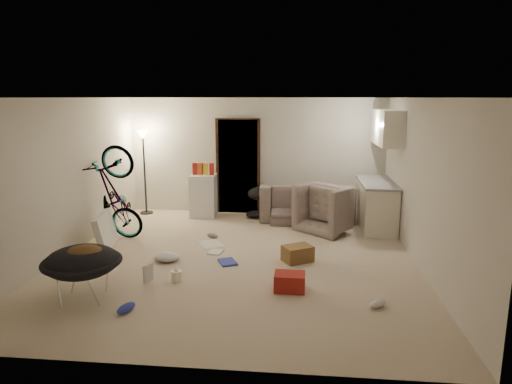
# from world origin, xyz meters

# --- Properties ---
(floor) EXTENTS (5.50, 6.00, 0.02)m
(floor) POSITION_xyz_m (0.00, 0.00, -0.01)
(floor) COLOR beige
(floor) RESTS_ON ground
(ceiling) EXTENTS (5.50, 6.00, 0.02)m
(ceiling) POSITION_xyz_m (0.00, 0.00, 2.51)
(ceiling) COLOR white
(ceiling) RESTS_ON wall_back
(wall_back) EXTENTS (5.50, 0.02, 2.50)m
(wall_back) POSITION_xyz_m (0.00, 3.01, 1.25)
(wall_back) COLOR beige
(wall_back) RESTS_ON floor
(wall_front) EXTENTS (5.50, 0.02, 2.50)m
(wall_front) POSITION_xyz_m (0.00, -3.01, 1.25)
(wall_front) COLOR beige
(wall_front) RESTS_ON floor
(wall_left) EXTENTS (0.02, 6.00, 2.50)m
(wall_left) POSITION_xyz_m (-2.76, 0.00, 1.25)
(wall_left) COLOR beige
(wall_left) RESTS_ON floor
(wall_right) EXTENTS (0.02, 6.00, 2.50)m
(wall_right) POSITION_xyz_m (2.76, 0.00, 1.25)
(wall_right) COLOR beige
(wall_right) RESTS_ON floor
(doorway) EXTENTS (0.85, 0.10, 2.04)m
(doorway) POSITION_xyz_m (-0.40, 2.97, 1.02)
(doorway) COLOR black
(doorway) RESTS_ON floor
(door_trim) EXTENTS (0.97, 0.04, 2.10)m
(door_trim) POSITION_xyz_m (-0.40, 2.94, 1.02)
(door_trim) COLOR black
(door_trim) RESTS_ON floor
(floor_lamp) EXTENTS (0.28, 0.28, 1.81)m
(floor_lamp) POSITION_xyz_m (-2.40, 2.65, 1.31)
(floor_lamp) COLOR black
(floor_lamp) RESTS_ON floor
(kitchen_counter) EXTENTS (0.60, 1.50, 0.88)m
(kitchen_counter) POSITION_xyz_m (2.43, 2.00, 0.44)
(kitchen_counter) COLOR silver
(kitchen_counter) RESTS_ON floor
(counter_top) EXTENTS (0.64, 1.54, 0.04)m
(counter_top) POSITION_xyz_m (2.43, 2.00, 0.90)
(counter_top) COLOR gray
(counter_top) RESTS_ON kitchen_counter
(kitchen_uppers) EXTENTS (0.38, 1.40, 0.65)m
(kitchen_uppers) POSITION_xyz_m (2.56, 2.00, 1.95)
(kitchen_uppers) COLOR silver
(kitchen_uppers) RESTS_ON wall_right
(sofa) EXTENTS (1.93, 0.80, 0.56)m
(sofa) POSITION_xyz_m (1.10, 2.45, 0.28)
(sofa) COLOR #353B34
(sofa) RESTS_ON floor
(armchair) EXTENTS (1.34, 1.33, 0.66)m
(armchair) POSITION_xyz_m (1.61, 1.84, 0.33)
(armchair) COLOR #353B34
(armchair) RESTS_ON floor
(bicycle) EXTENTS (1.81, 0.94, 1.01)m
(bicycle) POSITION_xyz_m (-2.30, 0.77, 0.46)
(bicycle) COLOR black
(bicycle) RESTS_ON floor
(book_asset) EXTENTS (0.30, 0.28, 0.02)m
(book_asset) POSITION_xyz_m (-1.15, -1.11, 0.01)
(book_asset) COLOR #A32118
(book_asset) RESTS_ON floor
(mini_fridge) EXTENTS (0.55, 0.55, 0.90)m
(mini_fridge) POSITION_xyz_m (-1.09, 2.55, 0.45)
(mini_fridge) COLOR white
(mini_fridge) RESTS_ON floor
(snack_box_0) EXTENTS (0.11, 0.08, 0.30)m
(snack_box_0) POSITION_xyz_m (-1.26, 2.55, 1.00)
(snack_box_0) COLOR #A32118
(snack_box_0) RESTS_ON mini_fridge
(snack_box_1) EXTENTS (0.11, 0.09, 0.30)m
(snack_box_1) POSITION_xyz_m (-1.14, 2.55, 1.00)
(snack_box_1) COLOR #C44C18
(snack_box_1) RESTS_ON mini_fridge
(snack_box_2) EXTENTS (0.11, 0.09, 0.30)m
(snack_box_2) POSITION_xyz_m (-1.02, 2.55, 1.00)
(snack_box_2) COLOR yellow
(snack_box_2) RESTS_ON mini_fridge
(snack_box_3) EXTENTS (0.11, 0.08, 0.30)m
(snack_box_3) POSITION_xyz_m (-0.90, 2.55, 1.00)
(snack_box_3) COLOR #A32118
(snack_box_3) RESTS_ON mini_fridge
(saucer_chair) EXTENTS (0.98, 0.98, 0.69)m
(saucer_chair) POSITION_xyz_m (-1.72, -1.67, 0.41)
(saucer_chair) COLOR silver
(saucer_chair) RESTS_ON floor
(hoodie) EXTENTS (0.61, 0.57, 0.22)m
(hoodie) POSITION_xyz_m (-1.67, -1.70, 0.61)
(hoodie) COLOR #53361C
(hoodie) RESTS_ON saucer_chair
(sofa_drape) EXTENTS (0.65, 0.58, 0.28)m
(sofa_drape) POSITION_xyz_m (0.15, 2.45, 0.54)
(sofa_drape) COLOR black
(sofa_drape) RESTS_ON sofa
(tv_box) EXTENTS (0.39, 0.92, 0.60)m
(tv_box) POSITION_xyz_m (-2.30, 0.31, 0.29)
(tv_box) COLOR silver
(tv_box) RESTS_ON floor
(drink_case_a) EXTENTS (0.53, 0.49, 0.25)m
(drink_case_a) POSITION_xyz_m (0.94, -0.03, 0.12)
(drink_case_a) COLOR brown
(drink_case_a) RESTS_ON floor
(drink_case_b) EXTENTS (0.41, 0.30, 0.23)m
(drink_case_b) POSITION_xyz_m (0.85, -1.13, 0.12)
(drink_case_b) COLOR #A32118
(drink_case_b) RESTS_ON floor
(juicer) EXTENTS (0.15, 0.15, 0.21)m
(juicer) POSITION_xyz_m (-0.73, -0.98, 0.09)
(juicer) COLOR white
(juicer) RESTS_ON floor
(newspaper) EXTENTS (0.56, 0.60, 0.01)m
(newspaper) POSITION_xyz_m (-0.58, 0.67, 0.00)
(newspaper) COLOR silver
(newspaper) RESTS_ON floor
(book_blue) EXTENTS (0.35, 0.39, 0.03)m
(book_blue) POSITION_xyz_m (-0.13, -0.21, 0.02)
(book_blue) COLOR #2C36A1
(book_blue) RESTS_ON floor
(book_white) EXTENTS (0.25, 0.30, 0.02)m
(book_white) POSITION_xyz_m (-0.41, 0.24, 0.01)
(book_white) COLOR silver
(book_white) RESTS_ON floor
(shoe_0) EXTENTS (0.27, 0.21, 0.09)m
(shoe_0) POSITION_xyz_m (-1.02, 2.55, 0.05)
(shoe_0) COLOR #2C36A1
(shoe_0) RESTS_ON floor
(shoe_1) EXTENTS (0.26, 0.20, 0.09)m
(shoe_1) POSITION_xyz_m (-0.61, 1.03, 0.04)
(shoe_1) COLOR slate
(shoe_1) RESTS_ON floor
(shoe_2) EXTENTS (0.22, 0.31, 0.10)m
(shoe_2) POSITION_xyz_m (-1.07, -1.96, 0.05)
(shoe_2) COLOR #2C36A1
(shoe_2) RESTS_ON floor
(shoe_4) EXTENTS (0.27, 0.25, 0.10)m
(shoe_4) POSITION_xyz_m (1.92, -1.53, 0.05)
(shoe_4) COLOR white
(shoe_4) RESTS_ON floor
(clothes_lump_b) EXTENTS (0.55, 0.51, 0.13)m
(clothes_lump_b) POSITION_xyz_m (0.03, 2.55, 0.07)
(clothes_lump_b) COLOR black
(clothes_lump_b) RESTS_ON floor
(clothes_lump_c) EXTENTS (0.46, 0.42, 0.12)m
(clothes_lump_c) POSITION_xyz_m (-1.09, -0.20, 0.06)
(clothes_lump_c) COLOR silver
(clothes_lump_c) RESTS_ON floor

